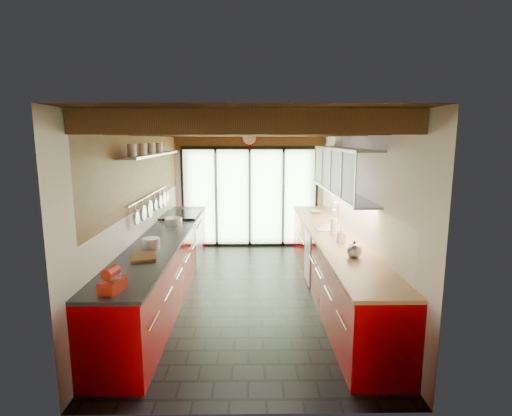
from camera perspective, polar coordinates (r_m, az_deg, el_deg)
name	(u,v)px	position (r m, az deg, el deg)	size (l,w,h in m)	color
ground	(249,292)	(6.27, -0.97, -11.97)	(5.50, 5.50, 0.00)	black
room_shell	(249,186)	(5.86, -1.02, 3.21)	(5.50, 5.50, 5.50)	silver
ceiling_beams	(249,130)	(6.20, -1.02, 11.06)	(3.14, 5.06, 4.90)	#593316
glass_door	(250,171)	(8.54, -0.92, 5.36)	(2.95, 0.10, 2.90)	#C6EAAD
left_counter	(165,264)	(6.25, -12.86, -7.80)	(0.68, 5.00, 0.92)	#A70002
range_stove	(182,239)	(7.62, -10.59, -4.44)	(0.66, 0.90, 0.97)	silver
right_counter	(333,263)	(6.24, 10.90, -7.77)	(0.68, 5.00, 0.92)	#A70002
sink_assembly	(330,226)	(6.49, 10.47, -2.50)	(0.45, 0.52, 0.43)	silver
upper_cabinets_right	(342,171)	(6.30, 12.17, 5.25)	(0.34, 3.00, 3.00)	silver
left_wall_fixtures	(153,175)	(6.32, -14.51, 4.58)	(0.28, 2.60, 0.96)	silver
stand_mixer	(112,281)	(4.03, -19.83, -9.80)	(0.21, 0.30, 0.25)	#B5210E
pot_large	(151,243)	(5.38, -14.75, -4.91)	(0.22, 0.22, 0.14)	silver
pot_small	(173,221)	(6.81, -11.71, -1.83)	(0.29, 0.29, 0.11)	silver
cutting_board	(143,257)	(5.01, -15.86, -6.71)	(0.28, 0.39, 0.03)	brown
kettle	(354,250)	(4.96, 13.85, -5.82)	(0.23, 0.26, 0.22)	silver
paper_towel	(334,227)	(6.08, 11.08, -2.63)	(0.13, 0.13, 0.28)	white
soap_bottle	(341,235)	(5.62, 12.07, -3.79)	(0.10, 0.10, 0.22)	silver
bowl	(316,212)	(7.75, 8.51, -0.54)	(0.21, 0.21, 0.05)	silver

